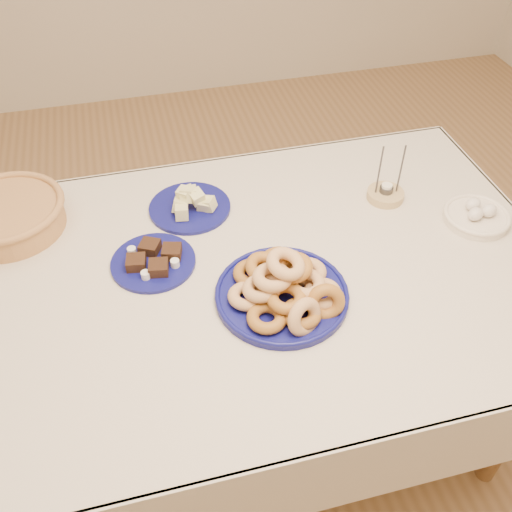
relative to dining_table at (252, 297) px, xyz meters
The scene contains 8 objects.
ground 0.64m from the dining_table, ahead, with size 5.00×5.00×0.00m, color olive.
dining_table is the anchor object (origin of this frame).
donut_platter 0.20m from the dining_table, 65.73° to the right, with size 0.44×0.44×0.16m.
melon_plate 0.34m from the dining_table, 111.38° to the left, with size 0.30×0.30×0.09m.
brownie_plate 0.29m from the dining_table, 160.40° to the left, with size 0.31×0.31×0.04m.
wicker_basket 0.75m from the dining_table, 151.46° to the left, with size 0.41×0.41×0.09m.
candle_holder 0.54m from the dining_table, 23.16° to the left, with size 0.13×0.13×0.19m.
egg_bowl 0.71m from the dining_table, ahead, with size 0.25×0.25×0.06m.
Camera 1 is at (-0.26, -1.06, 1.85)m, focal length 40.00 mm.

